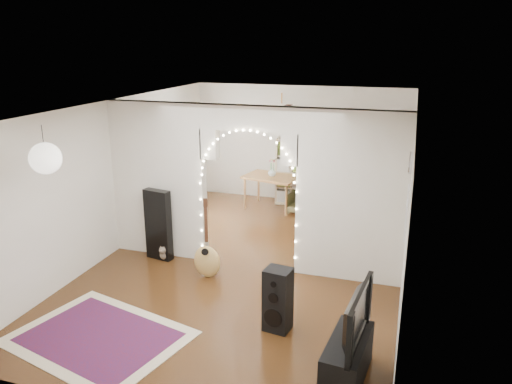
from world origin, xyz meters
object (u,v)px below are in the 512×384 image
(media_console, at_px, (347,360))
(dining_chair_right, at_px, (339,203))
(acoustic_guitar, at_px, (207,249))
(floor_speaker, at_px, (278,300))
(dining_chair_left, at_px, (300,203))
(dining_table, at_px, (272,179))
(bookcase, at_px, (309,172))

(media_console, bearing_deg, dining_chair_right, 105.11)
(acoustic_guitar, bearing_deg, floor_speaker, -55.26)
(dining_chair_right, bearing_deg, media_console, -72.37)
(media_console, height_order, dining_chair_left, media_console)
(media_console, distance_m, dining_chair_right, 5.62)
(dining_table, relative_size, dining_chair_left, 2.77)
(acoustic_guitar, relative_size, dining_chair_right, 1.99)
(media_console, distance_m, dining_chair_left, 5.69)
(floor_speaker, height_order, dining_chair_left, floor_speaker)
(acoustic_guitar, height_order, media_console, acoustic_guitar)
(acoustic_guitar, xyz_separation_m, dining_table, (0.04, 3.66, 0.19))
(acoustic_guitar, relative_size, media_console, 1.13)
(dining_table, distance_m, dining_chair_right, 1.57)
(dining_table, relative_size, dining_chair_right, 2.36)
(media_console, distance_m, dining_table, 6.06)
(bookcase, xyz_separation_m, dining_chair_right, (0.79, -0.51, -0.51))
(acoustic_guitar, height_order, floor_speaker, acoustic_guitar)
(acoustic_guitar, bearing_deg, dining_chair_right, 49.04)
(dining_chair_left, bearing_deg, dining_table, -176.73)
(bookcase, distance_m, dining_chair_right, 1.07)
(floor_speaker, bearing_deg, dining_chair_right, 97.07)
(media_console, xyz_separation_m, bookcase, (-1.72, 6.05, 0.51))
(bookcase, relative_size, dining_chair_left, 3.17)
(acoustic_guitar, relative_size, bookcase, 0.74)
(dining_chair_left, bearing_deg, media_console, -58.19)
(bookcase, bearing_deg, acoustic_guitar, -105.35)
(acoustic_guitar, height_order, dining_chair_right, acoustic_guitar)
(acoustic_guitar, xyz_separation_m, dining_chair_left, (0.71, 3.53, -0.27))
(floor_speaker, xyz_separation_m, dining_chair_left, (-0.76, 4.66, -0.21))
(acoustic_guitar, bearing_deg, media_console, -55.00)
(bookcase, bearing_deg, media_console, -79.15)
(media_console, relative_size, bookcase, 0.65)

